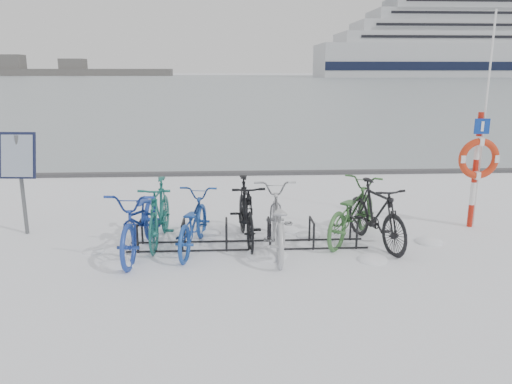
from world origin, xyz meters
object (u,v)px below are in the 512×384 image
bike_rack (248,236)px  lifebuoy_station (478,159)px  cruise_ferry (501,43)px  info_board (19,162)px

bike_rack → lifebuoy_station: lifebuoy_station is taller
lifebuoy_station → cruise_ferry: 228.09m
bike_rack → cruise_ferry: 230.91m
bike_rack → cruise_ferry: cruise_ferry is taller
bike_rack → lifebuoy_station: bearing=10.7°
bike_rack → info_board: info_board is taller
bike_rack → lifebuoy_station: 4.48m
lifebuoy_station → cruise_ferry: size_ratio=0.03×
cruise_ferry → info_board: bearing=-120.2°
info_board → lifebuoy_station: lifebuoy_station is taller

